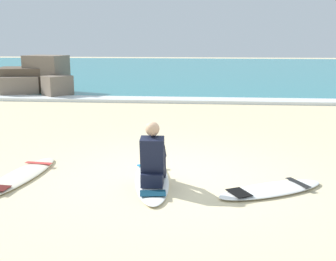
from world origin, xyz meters
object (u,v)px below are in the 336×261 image
(surfboard_spare_far, at_px, (271,189))
(surfboard_spare_near, at_px, (21,176))
(surfer_seated, at_px, (153,160))
(surfboard_main, at_px, (152,179))

(surfboard_spare_far, bearing_deg, surfboard_spare_near, 175.99)
(surfer_seated, relative_size, surfboard_spare_near, 0.45)
(surfboard_spare_near, bearing_deg, surfer_seated, -6.61)
(surfboard_main, bearing_deg, surfboard_spare_near, -179.55)
(surfboard_main, xyz_separation_m, surfer_seated, (0.05, -0.27, 0.40))
(surfboard_main, relative_size, surfboard_spare_far, 1.25)
(surfboard_main, height_order, surfer_seated, surfer_seated)
(surfer_seated, xyz_separation_m, surfboard_spare_near, (-2.18, 0.25, -0.40))
(surfboard_main, xyz_separation_m, surfboard_spare_near, (-2.12, -0.02, 0.00))
(surfboard_spare_far, bearing_deg, surfboard_main, 170.77)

